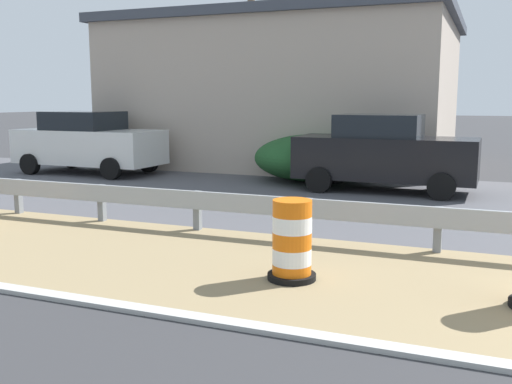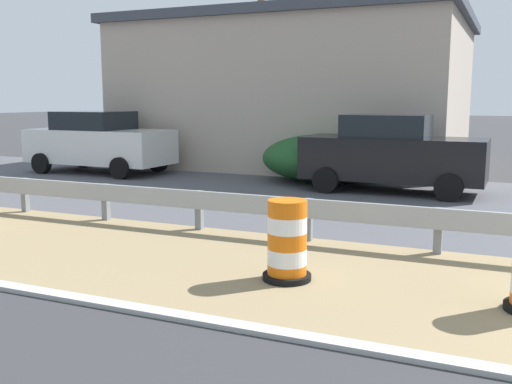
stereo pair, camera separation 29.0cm
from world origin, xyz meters
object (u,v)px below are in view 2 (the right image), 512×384
(traffic_barrel_close, at_px, (287,244))
(utility_pole_near, at_px, (261,31))
(car_trailing_near_lane, at_px, (99,142))
(car_distant_a, at_px, (392,153))

(traffic_barrel_close, bearing_deg, utility_pole_near, 24.76)
(traffic_barrel_close, xyz_separation_m, utility_pole_near, (11.31, 5.22, 4.02))
(car_trailing_near_lane, distance_m, utility_pole_near, 6.37)
(traffic_barrel_close, distance_m, car_distant_a, 7.80)
(car_trailing_near_lane, bearing_deg, traffic_barrel_close, -39.17)
(car_trailing_near_lane, distance_m, car_distant_a, 9.16)
(car_distant_a, bearing_deg, car_trailing_near_lane, 179.74)
(traffic_barrel_close, height_order, car_trailing_near_lane, car_trailing_near_lane)
(car_distant_a, relative_size, utility_pole_near, 0.51)
(car_distant_a, bearing_deg, utility_pole_near, 145.95)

